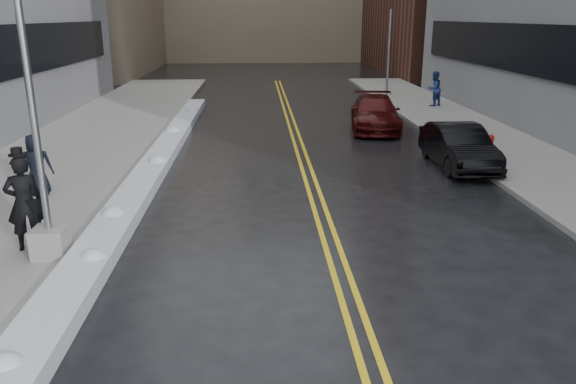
{
  "coord_description": "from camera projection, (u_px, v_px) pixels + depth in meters",
  "views": [
    {
      "loc": [
        0.92,
        -8.74,
        4.82
      ],
      "look_at": [
        1.53,
        2.41,
        1.3
      ],
      "focal_mm": 35.0,
      "sensor_mm": 36.0,
      "label": 1
    }
  ],
  "objects": [
    {
      "name": "ground",
      "position": [
        208.0,
        307.0,
        9.72
      ],
      "size": [
        160.0,
        160.0,
        0.0
      ],
      "primitive_type": "plane",
      "color": "black",
      "rests_on": "ground"
    },
    {
      "name": "sidewalk_west",
      "position": [
        61.0,
        163.0,
        18.92
      ],
      "size": [
        5.5,
        50.0,
        0.15
      ],
      "primitive_type": "cube",
      "color": "gray",
      "rests_on": "ground"
    },
    {
      "name": "sidewalk_east",
      "position": [
        516.0,
        157.0,
        19.74
      ],
      "size": [
        4.0,
        50.0,
        0.15
      ],
      "primitive_type": "cube",
      "color": "gray",
      "rests_on": "ground"
    },
    {
      "name": "lane_line_left",
      "position": [
        300.0,
        161.0,
        19.36
      ],
      "size": [
        0.12,
        50.0,
        0.01
      ],
      "primitive_type": "cube",
      "color": "gold",
      "rests_on": "ground"
    },
    {
      "name": "lane_line_right",
      "position": [
        308.0,
        161.0,
        19.38
      ],
      "size": [
        0.12,
        50.0,
        0.01
      ],
      "primitive_type": "cube",
      "color": "gold",
      "rests_on": "ground"
    },
    {
      "name": "snow_ridge",
      "position": [
        148.0,
        174.0,
        17.16
      ],
      "size": [
        0.9,
        30.0,
        0.34
      ],
      "primitive_type": "cube",
      "color": "silver",
      "rests_on": "ground"
    },
    {
      "name": "lamppost",
      "position": [
        37.0,
        141.0,
        10.69
      ],
      "size": [
        0.65,
        0.65,
        7.62
      ],
      "color": "gray",
      "rests_on": "sidewalk_west"
    },
    {
      "name": "fire_hydrant",
      "position": [
        490.0,
        144.0,
        19.55
      ],
      "size": [
        0.26,
        0.26,
        0.73
      ],
      "color": "maroon",
      "rests_on": "sidewalk_east"
    },
    {
      "name": "traffic_signal",
      "position": [
        389.0,
        41.0,
        31.99
      ],
      "size": [
        0.16,
        0.2,
        6.0
      ],
      "color": "gray",
      "rests_on": "sidewalk_east"
    },
    {
      "name": "pedestrian_fedora",
      "position": [
        24.0,
        203.0,
        11.48
      ],
      "size": [
        0.84,
        0.69,
        2.0
      ],
      "primitive_type": "imported",
      "rotation": [
        0.0,
        0.0,
        3.46
      ],
      "color": "black",
      "rests_on": "sidewalk_west"
    },
    {
      "name": "pedestrian_c",
      "position": [
        36.0,
        165.0,
        15.05
      ],
      "size": [
        0.89,
        0.65,
        1.69
      ],
      "primitive_type": "imported",
      "rotation": [
        0.0,
        0.0,
        3.28
      ],
      "color": "black",
      "rests_on": "sidewalk_west"
    },
    {
      "name": "pedestrian_east",
      "position": [
        434.0,
        89.0,
        30.03
      ],
      "size": [
        1.13,
        1.07,
        1.84
      ],
      "primitive_type": "imported",
      "rotation": [
        0.0,
        0.0,
        3.71
      ],
      "color": "navy",
      "rests_on": "sidewalk_east"
    },
    {
      "name": "car_black",
      "position": [
        459.0,
        147.0,
        18.41
      ],
      "size": [
        1.5,
        4.29,
        1.41
      ],
      "primitive_type": "imported",
      "rotation": [
        0.0,
        0.0,
        -0.0
      ],
      "color": "black",
      "rests_on": "ground"
    },
    {
      "name": "car_maroon",
      "position": [
        375.0,
        113.0,
        24.61
      ],
      "size": [
        2.69,
        5.23,
        1.45
      ],
      "primitive_type": "imported",
      "rotation": [
        0.0,
        0.0,
        -0.14
      ],
      "color": "#3B0909",
      "rests_on": "ground"
    }
  ]
}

